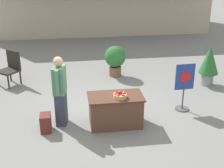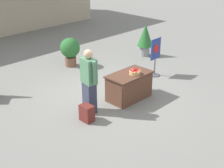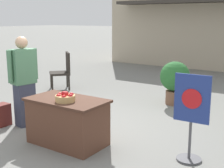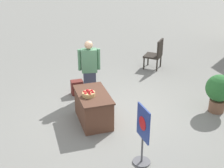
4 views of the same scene
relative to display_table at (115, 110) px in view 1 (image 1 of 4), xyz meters
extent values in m
plane|color=slate|center=(-0.28, 0.53, -0.38)|extent=(120.00, 120.00, 0.00)
cube|color=brown|center=(0.00, 0.00, -0.02)|extent=(1.21, 0.69, 0.71)
cube|color=#492C20|center=(0.00, 0.00, 0.35)|extent=(1.29, 0.73, 0.04)
cylinder|color=tan|center=(0.08, -0.12, 0.42)|extent=(0.31, 0.31, 0.10)
sphere|color=#A30F14|center=(0.19, -0.12, 0.46)|extent=(0.08, 0.08, 0.08)
sphere|color=red|center=(0.13, -0.03, 0.46)|extent=(0.08, 0.08, 0.08)
sphere|color=#A30F14|center=(0.03, -0.04, 0.46)|extent=(0.08, 0.08, 0.08)
sphere|color=red|center=(-0.02, -0.13, 0.46)|extent=(0.08, 0.08, 0.08)
sphere|color=red|center=(0.03, -0.21, 0.46)|extent=(0.08, 0.08, 0.08)
sphere|color=red|center=(0.14, -0.21, 0.46)|extent=(0.08, 0.08, 0.08)
sphere|color=#A30F14|center=(0.06, -0.13, 0.50)|extent=(0.08, 0.08, 0.08)
sphere|color=red|center=(0.10, -0.12, 0.50)|extent=(0.08, 0.08, 0.08)
sphere|color=red|center=(0.06, -0.12, 0.50)|extent=(0.08, 0.08, 0.08)
cube|color=#33384C|center=(-1.27, 0.22, 0.03)|extent=(0.30, 0.38, 0.82)
cube|color=#4C7F5B|center=(-1.27, 0.22, 0.76)|extent=(0.33, 0.46, 0.64)
sphere|color=tan|center=(-1.27, 0.22, 1.20)|extent=(0.23, 0.23, 0.23)
cylinder|color=#4C7F5B|center=(-1.23, 0.48, 0.78)|extent=(0.09, 0.09, 0.59)
cylinder|color=#4C7F5B|center=(-1.32, -0.03, 0.78)|extent=(0.09, 0.09, 0.59)
cube|color=maroon|center=(-1.64, -0.08, -0.17)|extent=(0.24, 0.34, 0.42)
cylinder|color=#4C4C51|center=(1.86, 0.52, -0.36)|extent=(0.36, 0.36, 0.03)
cylinder|color=#4C4C51|center=(1.86, 0.52, -0.07)|extent=(0.04, 0.04, 0.55)
cube|color=navy|center=(1.86, 0.52, 0.54)|extent=(0.51, 0.06, 0.68)
cylinder|color=red|center=(1.86, 0.50, 0.54)|extent=(0.28, 0.02, 0.28)
cylinder|color=#28231E|center=(-2.88, 2.55, -0.17)|extent=(0.05, 0.05, 0.43)
cylinder|color=#28231E|center=(-2.57, 2.90, -0.17)|extent=(0.05, 0.05, 0.43)
cylinder|color=#28231E|center=(-2.93, 3.21, -0.17)|extent=(0.05, 0.05, 0.43)
cube|color=#28231E|center=(-2.90, 2.88, 0.08)|extent=(0.78, 0.78, 0.06)
cube|color=#28231E|center=(-2.74, 3.07, 0.39)|extent=(0.45, 0.41, 0.57)
cylinder|color=brown|center=(0.48, 3.21, -0.22)|extent=(0.40, 0.40, 0.32)
sphere|color=#28662D|center=(0.48, 3.21, 0.30)|extent=(0.70, 0.70, 0.70)
cylinder|color=gray|center=(3.21, 2.04, -0.18)|extent=(0.37, 0.37, 0.39)
cone|color=#28662D|center=(3.21, 2.04, 0.44)|extent=(0.61, 0.61, 0.86)
camera|label=1|loc=(-1.00, -6.49, 3.43)|focal=50.00mm
camera|label=2|loc=(-5.96, -5.20, 3.62)|focal=50.00mm
camera|label=3|loc=(3.29, -3.56, 1.64)|focal=50.00mm
camera|label=4|loc=(6.54, -1.57, 3.66)|focal=50.00mm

